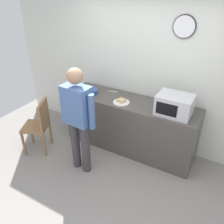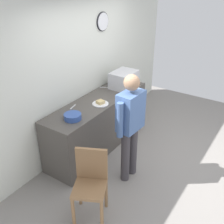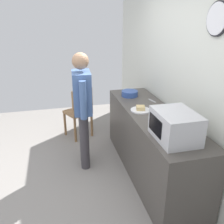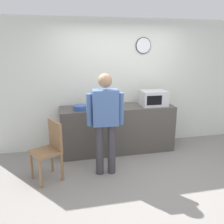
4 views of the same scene
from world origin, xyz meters
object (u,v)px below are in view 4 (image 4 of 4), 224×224
person_standing (105,117)px  wooden_chair (50,148)px  fork_utensil (94,106)px  salad_bowl (80,108)px  microwave (154,98)px  sandwich_plate (113,108)px  spoon_utensil (138,103)px

person_standing → wooden_chair: 0.99m
wooden_chair → fork_utensil: bearing=49.3°
fork_utensil → salad_bowl: bearing=-139.4°
salad_bowl → fork_utensil: 0.40m
microwave → fork_utensil: 1.19m
salad_bowl → person_standing: (0.32, -0.79, 0.02)m
sandwich_plate → person_standing: 0.80m
sandwich_plate → wooden_chair: sandwich_plate is taller
microwave → spoon_utensil: (-0.22, 0.30, -0.15)m
sandwich_plate → person_standing: size_ratio=0.16×
sandwich_plate → spoon_utensil: size_ratio=1.57×
sandwich_plate → microwave: bearing=4.2°
spoon_utensil → salad_bowl: bearing=-166.0°
sandwich_plate → wooden_chair: size_ratio=0.28×
salad_bowl → wooden_chair: size_ratio=0.27×
spoon_utensil → fork_utensil: bearing=-176.8°
sandwich_plate → fork_utensil: 0.45m
fork_utensil → spoon_utensil: same height
salad_bowl → fork_utensil: salad_bowl is taller
fork_utensil → wooden_chair: bearing=-130.7°
fork_utensil → person_standing: person_standing is taller
salad_bowl → fork_utensil: (0.30, 0.26, -0.04)m
wooden_chair → person_standing: bearing=-2.9°
microwave → wooden_chair: (-2.02, -0.76, -0.54)m
sandwich_plate → person_standing: (-0.30, -0.74, 0.04)m
sandwich_plate → salad_bowl: salad_bowl is taller
fork_utensil → sandwich_plate: bearing=-42.7°
spoon_utensil → wooden_chair: (-1.80, -1.05, -0.40)m
microwave → wooden_chair: 2.22m
salad_bowl → spoon_utensil: 1.28m
person_standing → sandwich_plate: bearing=67.6°
wooden_chair → microwave: bearing=20.5°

